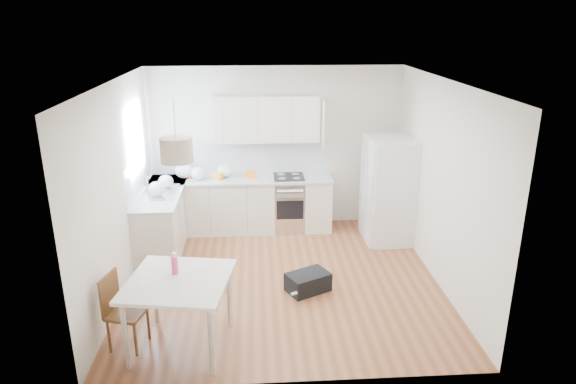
% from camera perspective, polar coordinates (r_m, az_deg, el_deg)
% --- Properties ---
extents(floor, '(4.20, 4.20, 0.00)m').
position_cam_1_polar(floor, '(7.20, -0.55, -9.69)').
color(floor, brown).
rests_on(floor, ground).
extents(ceiling, '(4.20, 4.20, 0.00)m').
position_cam_1_polar(ceiling, '(6.36, -0.63, 12.19)').
color(ceiling, white).
rests_on(ceiling, wall_back).
extents(wall_back, '(4.20, 0.00, 4.20)m').
position_cam_1_polar(wall_back, '(8.67, -1.36, 4.95)').
color(wall_back, silver).
rests_on(wall_back, floor).
extents(wall_left, '(0.00, 4.20, 4.20)m').
position_cam_1_polar(wall_left, '(6.87, -18.35, 0.17)').
color(wall_left, silver).
rests_on(wall_left, floor).
extents(wall_right, '(0.00, 4.20, 4.20)m').
position_cam_1_polar(wall_right, '(7.08, 16.64, 0.89)').
color(wall_right, silver).
rests_on(wall_right, floor).
extents(window_glassblock, '(0.02, 1.00, 1.00)m').
position_cam_1_polar(window_glassblock, '(7.84, -16.58, 5.66)').
color(window_glassblock, '#BFE0F9').
rests_on(window_glassblock, wall_left).
extents(cabinets_back, '(3.00, 0.60, 0.88)m').
position_cam_1_polar(cabinets_back, '(8.65, -5.21, -1.47)').
color(cabinets_back, beige).
rests_on(cabinets_back, floor).
extents(cabinets_left, '(0.60, 1.80, 0.88)m').
position_cam_1_polar(cabinets_left, '(8.22, -13.70, -3.09)').
color(cabinets_left, beige).
rests_on(cabinets_left, floor).
extents(counter_back, '(3.02, 0.64, 0.04)m').
position_cam_1_polar(counter_back, '(8.50, -5.30, 1.43)').
color(counter_back, '#B5B8BA').
rests_on(counter_back, cabinets_back).
extents(counter_left, '(0.64, 1.82, 0.04)m').
position_cam_1_polar(counter_left, '(8.06, -13.95, -0.06)').
color(counter_left, '#B5B8BA').
rests_on(counter_left, cabinets_left).
extents(backsplash_back, '(3.00, 0.01, 0.58)m').
position_cam_1_polar(backsplash_back, '(8.69, -5.32, 3.96)').
color(backsplash_back, white).
rests_on(backsplash_back, wall_back).
extents(backsplash_left, '(0.01, 1.80, 0.58)m').
position_cam_1_polar(backsplash_left, '(8.02, -16.19, 1.99)').
color(backsplash_left, white).
rests_on(backsplash_left, wall_left).
extents(upper_cabinets, '(1.70, 0.32, 0.75)m').
position_cam_1_polar(upper_cabinets, '(8.39, -2.38, 8.15)').
color(upper_cabinets, beige).
rests_on(upper_cabinets, wall_back).
extents(range_oven, '(0.50, 0.61, 0.88)m').
position_cam_1_polar(range_oven, '(8.66, 0.09, -1.36)').
color(range_oven, silver).
rests_on(range_oven, floor).
extents(sink, '(0.50, 0.80, 0.16)m').
position_cam_1_polar(sink, '(8.01, -14.02, -0.07)').
color(sink, silver).
rests_on(sink, counter_left).
extents(refrigerator, '(0.83, 0.85, 1.67)m').
position_cam_1_polar(refrigerator, '(8.28, 11.15, 0.19)').
color(refrigerator, white).
rests_on(refrigerator, floor).
extents(dining_table, '(1.20, 1.20, 0.83)m').
position_cam_1_polar(dining_table, '(5.64, -12.04, -10.31)').
color(dining_table, beige).
rests_on(dining_table, floor).
extents(dining_chair, '(0.44, 0.44, 0.86)m').
position_cam_1_polar(dining_chair, '(5.95, -17.47, -12.56)').
color(dining_chair, '#502D18').
rests_on(dining_chair, floor).
extents(drink_bottle, '(0.07, 0.07, 0.25)m').
position_cam_1_polar(drink_bottle, '(5.66, -12.49, -7.74)').
color(drink_bottle, '#E13E72').
rests_on(drink_bottle, dining_table).
extents(gym_bag, '(0.64, 0.56, 0.25)m').
position_cam_1_polar(gym_bag, '(6.88, 2.23, -9.96)').
color(gym_bag, black).
rests_on(gym_bag, floor).
extents(pendant_lamp, '(0.33, 0.33, 0.25)m').
position_cam_1_polar(pendant_lamp, '(5.28, -12.28, 4.59)').
color(pendant_lamp, beige).
rests_on(pendant_lamp, ceiling).
extents(grocery_bag_a, '(0.30, 0.25, 0.27)m').
position_cam_1_polar(grocery_bag_a, '(8.59, -11.49, 2.38)').
color(grocery_bag_a, white).
rests_on(grocery_bag_a, counter_back).
extents(grocery_bag_b, '(0.24, 0.21, 0.22)m').
position_cam_1_polar(grocery_bag_b, '(8.45, -9.91, 2.04)').
color(grocery_bag_b, white).
rests_on(grocery_bag_b, counter_back).
extents(grocery_bag_c, '(0.25, 0.21, 0.22)m').
position_cam_1_polar(grocery_bag_c, '(8.53, -7.07, 2.35)').
color(grocery_bag_c, white).
rests_on(grocery_bag_c, counter_back).
extents(grocery_bag_d, '(0.22, 0.19, 0.20)m').
position_cam_1_polar(grocery_bag_d, '(8.18, -13.42, 1.16)').
color(grocery_bag_d, white).
rests_on(grocery_bag_d, counter_back).
extents(grocery_bag_e, '(0.24, 0.21, 0.22)m').
position_cam_1_polar(grocery_bag_e, '(7.83, -14.37, 0.35)').
color(grocery_bag_e, white).
rests_on(grocery_bag_e, counter_left).
extents(snack_orange, '(0.17, 0.11, 0.11)m').
position_cam_1_polar(snack_orange, '(8.49, -4.16, 1.98)').
color(snack_orange, orange).
rests_on(snack_orange, counter_back).
extents(snack_yellow, '(0.20, 0.17, 0.11)m').
position_cam_1_polar(snack_yellow, '(8.45, -7.84, 1.77)').
color(snack_yellow, orange).
rests_on(snack_yellow, counter_back).
extents(snack_red, '(0.15, 0.10, 0.10)m').
position_cam_1_polar(snack_red, '(8.59, -10.41, 1.88)').
color(snack_red, red).
rests_on(snack_red, counter_back).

